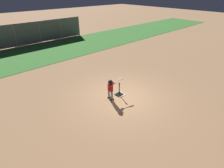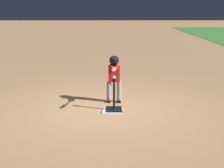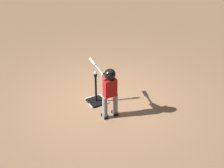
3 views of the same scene
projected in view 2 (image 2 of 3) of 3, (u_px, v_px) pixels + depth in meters
name	position (u px, v px, depth m)	size (l,w,h in m)	color
ground_plane	(102.00, 110.00, 7.29)	(90.00, 90.00, 0.00)	#AD7F56
home_plate	(112.00, 111.00, 7.20)	(0.44, 0.44, 0.02)	white
batting_tee	(114.00, 106.00, 7.21)	(0.40, 0.36, 0.75)	black
batter_child	(114.00, 73.00, 7.66)	(1.08, 0.37, 1.18)	gray
baseball	(114.00, 77.00, 7.04)	(0.07, 0.07, 0.07)	white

